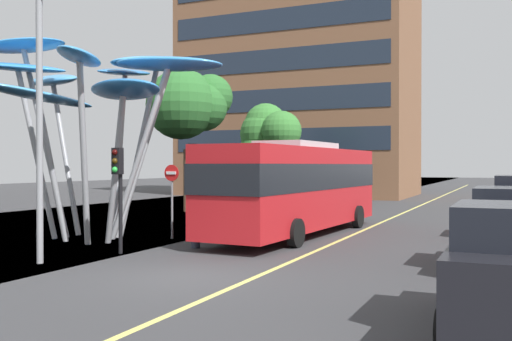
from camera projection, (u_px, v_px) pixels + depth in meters
name	position (u px, v px, depth m)	size (l,w,h in m)	color
ground	(158.00, 276.00, 14.31)	(120.00, 240.00, 0.10)	#38383A
red_bus	(298.00, 184.00, 22.21)	(3.29, 11.67, 3.58)	red
leaf_sculpture	(105.00, 80.00, 21.21)	(10.21, 8.86, 7.51)	#9EA0A5
traffic_light_kerb_near	(118.00, 177.00, 17.46)	(0.28, 0.42, 3.22)	black
traffic_light_kerb_far	(193.00, 170.00, 21.00)	(0.28, 0.42, 3.48)	black
traffic_light_island_mid	(264.00, 163.00, 27.64)	(0.28, 0.42, 3.87)	black
car_parked_near	(511.00, 273.00, 9.12)	(2.00, 3.98, 2.08)	black
car_parked_mid	(509.00, 232.00, 14.73)	(2.00, 4.20, 2.13)	black
street_lamp	(50.00, 88.00, 15.62)	(1.65, 0.44, 7.52)	gray
tree_pavement_near	(189.00, 103.00, 32.98)	(4.38, 4.87, 8.21)	brown
tree_pavement_far	(267.00, 138.00, 39.43)	(4.67, 3.84, 6.96)	brown
pedestrian	(196.00, 219.00, 18.77)	(0.34, 0.34, 1.86)	#2D3342
no_entry_sign	(172.00, 190.00, 21.17)	(0.60, 0.12, 2.71)	gray
backdrop_building	(300.00, 87.00, 52.70)	(19.93, 11.64, 19.75)	brown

